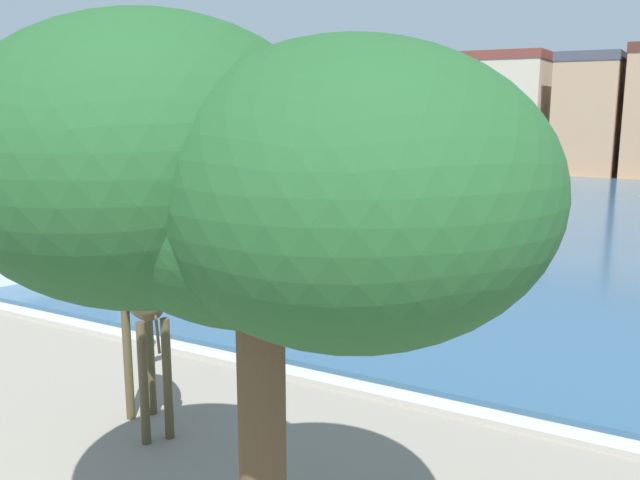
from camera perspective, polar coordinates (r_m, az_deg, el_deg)
The scene contains 11 objects.
harbor_water at distance 37.66m, azimuth 13.86°, elevation 1.97°, with size 79.03×47.05×0.25m, color #2D5170.
quay_edge_coping at distance 16.72m, azimuth -9.49°, elevation -9.44°, with size 79.03×0.50×0.12m, color #ADA89E.
giraffe_statue at distance 12.75m, azimuth -14.83°, elevation -4.72°, with size 2.56×1.82×4.87m.
sailboat_white at distance 26.87m, azimuth -16.32°, elevation -1.04°, with size 4.71×9.71×7.09m.
sailboat_orange at distance 50.11m, azimuth -1.49°, elevation 4.83°, with size 2.34×7.80×6.08m.
sailboat_black at distance 44.80m, azimuth 7.26°, elevation 3.91°, with size 3.75×9.29×8.45m.
shade_tree at distance 6.71m, azimuth -6.19°, elevation 4.70°, with size 5.99×4.39×6.84m.
mooring_bollard at distance 15.55m, azimuth -4.73°, elevation -10.18°, with size 0.24×0.24×0.50m, color #232326.
townhouse_corner_house at distance 69.21m, azimuth 8.85°, elevation 9.78°, with size 6.93×7.45×8.89m.
townhouse_end_terrace at distance 66.80m, azimuth 15.18°, elevation 10.35°, with size 7.92×7.35×10.91m.
townhouse_narrow_midrow at distance 64.81m, azimuth 21.65°, elevation 9.79°, with size 5.26×6.86×10.53m.
Camera 1 is at (9.98, -2.37, 5.88)m, focal length 37.95 mm.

